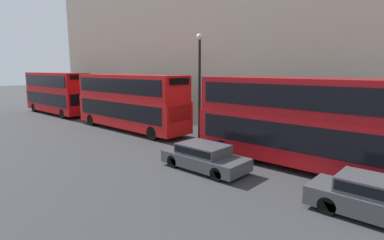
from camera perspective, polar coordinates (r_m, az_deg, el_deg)
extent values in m
cube|color=#A80F14|center=(15.80, 20.02, -3.37)|extent=(2.55, 11.04, 2.29)
cube|color=#A80F14|center=(15.49, 20.46, 4.09)|extent=(2.50, 10.82, 1.83)
cube|color=black|center=(15.74, 20.08, -2.39)|extent=(2.59, 10.15, 1.28)
cube|color=black|center=(15.48, 20.48, 4.43)|extent=(2.59, 10.15, 1.10)
cylinder|color=black|center=(16.92, 5.92, -5.45)|extent=(0.30, 1.00, 1.00)
cylinder|color=black|center=(18.73, 10.01, -4.06)|extent=(0.30, 1.00, 1.00)
cube|color=red|center=(24.63, -11.75, 1.50)|extent=(2.55, 11.37, 2.26)
cube|color=red|center=(24.43, -11.92, 6.27)|extent=(2.50, 11.15, 1.85)
cube|color=black|center=(24.59, -11.77, 2.12)|extent=(2.59, 10.46, 1.27)
cube|color=black|center=(24.42, -11.93, 6.49)|extent=(2.59, 10.46, 1.11)
cube|color=black|center=(20.31, -2.31, 1.27)|extent=(2.17, 0.06, 1.13)
cube|color=black|center=(20.11, -2.35, 7.36)|extent=(1.78, 0.06, 0.44)
cylinder|color=black|center=(20.95, -7.52, -2.53)|extent=(0.30, 1.00, 1.00)
cylinder|color=black|center=(22.43, -3.14, -1.64)|extent=(0.30, 1.00, 1.00)
cylinder|color=black|center=(27.59, -18.60, 0.00)|extent=(0.30, 1.00, 1.00)
cylinder|color=black|center=(28.74, -14.70, 0.56)|extent=(0.30, 1.00, 1.00)
cube|color=#B20C0F|center=(36.06, -24.26, 3.40)|extent=(2.55, 10.47, 2.26)
cube|color=#B20C0F|center=(35.92, -24.50, 6.69)|extent=(2.50, 10.26, 1.89)
cube|color=black|center=(36.04, -24.29, 3.83)|extent=(2.59, 9.64, 1.27)
cube|color=black|center=(35.92, -24.51, 6.84)|extent=(2.59, 9.64, 1.13)
cube|color=black|center=(31.34, -20.46, 3.65)|extent=(2.17, 0.06, 1.13)
cube|color=black|center=(31.20, -20.70, 7.65)|extent=(1.78, 0.06, 0.45)
cylinder|color=black|center=(32.42, -23.36, 1.09)|extent=(0.30, 1.00, 1.00)
cylinder|color=black|center=(33.40, -19.86, 1.55)|extent=(0.30, 1.00, 1.00)
cylinder|color=black|center=(39.11, -27.83, 2.11)|extent=(0.30, 1.00, 1.00)
cylinder|color=black|center=(39.93, -24.81, 2.47)|extent=(0.30, 1.00, 1.00)
cube|color=#47474C|center=(11.89, 32.52, -13.61)|extent=(1.76, 4.57, 0.66)
cube|color=#47474C|center=(11.70, 32.23, -10.83)|extent=(1.54, 2.52, 0.53)
cube|color=black|center=(11.69, 32.24, -10.70)|extent=(1.58, 2.39, 0.34)
cylinder|color=black|center=(11.55, 24.37, -14.62)|extent=(0.22, 0.64, 0.64)
cylinder|color=black|center=(12.93, 26.52, -12.17)|extent=(0.22, 0.64, 0.64)
cube|color=#47474C|center=(14.87, 2.44, -7.65)|extent=(1.89, 4.33, 0.59)
cube|color=#47474C|center=(14.79, 2.13, -5.55)|extent=(1.67, 2.38, 0.50)
cube|color=black|center=(14.78, 2.13, -5.46)|extent=(1.71, 2.26, 0.32)
cylinder|color=black|center=(13.49, 4.72, -10.23)|extent=(0.22, 0.64, 0.64)
cylinder|color=black|center=(14.78, 8.72, -8.50)|extent=(0.22, 0.64, 0.64)
cylinder|color=black|center=(15.23, -3.66, -7.85)|extent=(0.22, 0.64, 0.64)
cylinder|color=black|center=(16.39, 0.57, -6.56)|extent=(0.22, 0.64, 0.64)
cylinder|color=black|center=(21.08, 1.44, 5.67)|extent=(0.18, 0.18, 6.85)
sphere|color=beige|center=(21.13, 1.48, 15.57)|extent=(0.44, 0.44, 0.44)
cylinder|color=brown|center=(21.51, 4.70, -1.56)|extent=(0.36, 0.36, 1.43)
sphere|color=tan|center=(21.37, 4.73, 0.61)|extent=(0.22, 0.22, 0.22)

